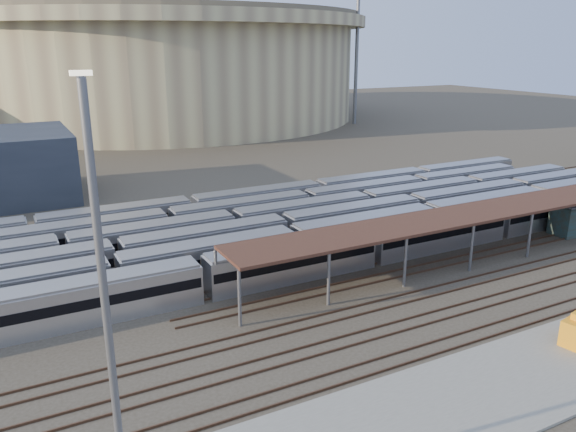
# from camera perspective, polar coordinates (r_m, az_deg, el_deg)

# --- Properties ---
(ground) EXTENTS (420.00, 420.00, 0.00)m
(ground) POSITION_cam_1_polar(r_m,az_deg,el_deg) (50.05, 4.31, -9.69)
(ground) COLOR #383026
(ground) RESTS_ON ground
(apron) EXTENTS (50.00, 9.00, 0.20)m
(apron) POSITION_cam_1_polar(r_m,az_deg,el_deg) (37.13, 10.30, -20.38)
(apron) COLOR gray
(apron) RESTS_ON ground
(subway_trains) EXTENTS (124.86, 23.90, 3.60)m
(subway_trains) POSITION_cam_1_polar(r_m,az_deg,el_deg) (63.78, -6.09, -1.95)
(subway_trains) COLOR silver
(subway_trains) RESTS_ON ground
(inspection_shed) EXTENTS (60.30, 6.00, 5.30)m
(inspection_shed) POSITION_cam_1_polar(r_m,az_deg,el_deg) (64.49, 19.34, 0.34)
(inspection_shed) COLOR slate
(inspection_shed) RESTS_ON ground
(empty_tracks) EXTENTS (170.00, 9.62, 0.18)m
(empty_tracks) POSITION_cam_1_polar(r_m,az_deg,el_deg) (46.35, 7.64, -12.01)
(empty_tracks) COLOR #4C3323
(empty_tracks) RESTS_ON ground
(stadium) EXTENTS (124.00, 124.00, 32.50)m
(stadium) POSITION_cam_1_polar(r_m,az_deg,el_deg) (184.46, -12.61, 14.85)
(stadium) COLOR tan
(stadium) RESTS_ON ground
(floodlight_2) EXTENTS (4.00, 1.00, 38.40)m
(floodlight_2) POSITION_cam_1_polar(r_m,az_deg,el_deg) (166.72, 6.99, 16.36)
(floodlight_2) COLOR slate
(floodlight_2) RESTS_ON ground
(floodlight_3) EXTENTS (4.00, 1.00, 38.40)m
(floodlight_3) POSITION_cam_1_polar(r_m,az_deg,el_deg) (198.25, -24.45, 15.12)
(floodlight_3) COLOR slate
(floodlight_3) RESTS_ON ground
(yard_light_pole) EXTENTS (0.80, 0.36, 21.39)m
(yard_light_pole) POSITION_cam_1_polar(r_m,az_deg,el_deg) (25.61, -17.86, -10.61)
(yard_light_pole) COLOR slate
(yard_light_pole) RESTS_ON apron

